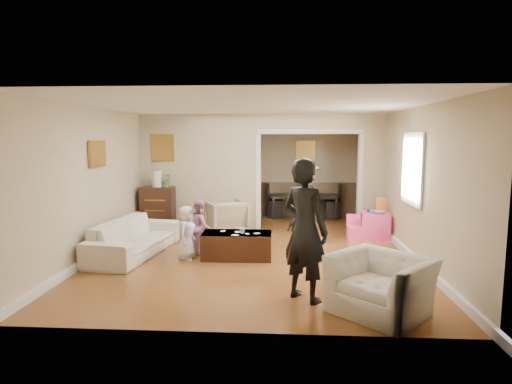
# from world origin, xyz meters

# --- Properties ---
(floor) EXTENTS (7.00, 7.00, 0.00)m
(floor) POSITION_xyz_m (0.00, 0.00, 0.00)
(floor) COLOR brown
(floor) RESTS_ON ground
(partition_left) EXTENTS (2.75, 0.18, 2.60)m
(partition_left) POSITION_xyz_m (-1.38, 1.80, 1.30)
(partition_left) COLOR tan
(partition_left) RESTS_ON ground
(partition_right) EXTENTS (0.55, 0.18, 2.60)m
(partition_right) POSITION_xyz_m (2.48, 1.80, 1.30)
(partition_right) COLOR tan
(partition_right) RESTS_ON ground
(partition_header) EXTENTS (2.22, 0.18, 0.35)m
(partition_header) POSITION_xyz_m (1.10, 1.80, 2.42)
(partition_header) COLOR tan
(partition_header) RESTS_ON partition_right
(window_pane) EXTENTS (0.03, 0.95, 1.10)m
(window_pane) POSITION_xyz_m (2.73, -0.40, 1.55)
(window_pane) COLOR white
(window_pane) RESTS_ON ground
(framed_art_partition) EXTENTS (0.45, 0.03, 0.55)m
(framed_art_partition) POSITION_xyz_m (-2.20, 1.70, 1.85)
(framed_art_partition) COLOR brown
(framed_art_partition) RESTS_ON partition_left
(framed_art_sofa_wall) EXTENTS (0.03, 0.55, 0.40)m
(framed_art_sofa_wall) POSITION_xyz_m (-2.71, -0.60, 1.80)
(framed_art_sofa_wall) COLOR brown
(framed_art_alcove) EXTENTS (0.45, 0.03, 0.55)m
(framed_art_alcove) POSITION_xyz_m (1.10, 3.44, 1.70)
(framed_art_alcove) COLOR brown
(sofa) EXTENTS (1.14, 2.26, 0.63)m
(sofa) POSITION_xyz_m (-2.12, -0.56, 0.32)
(sofa) COLOR silver
(sofa) RESTS_ON ground
(armchair_back) EXTENTS (1.06, 1.07, 0.73)m
(armchair_back) POSITION_xyz_m (-0.70, 1.16, 0.37)
(armchair_back) COLOR tan
(armchair_back) RESTS_ON ground
(armchair_front) EXTENTS (1.41, 1.40, 0.69)m
(armchair_front) POSITION_xyz_m (1.67, -2.87, 0.35)
(armchair_front) COLOR silver
(armchair_front) RESTS_ON ground
(dresser) EXTENTS (0.72, 0.41, 0.99)m
(dresser) POSITION_xyz_m (-2.27, 1.41, 0.50)
(dresser) COLOR #321A0F
(dresser) RESTS_ON ground
(table_lamp) EXTENTS (0.22, 0.22, 0.36)m
(table_lamp) POSITION_xyz_m (-2.27, 1.41, 1.17)
(table_lamp) COLOR beige
(table_lamp) RESTS_ON dresser
(potted_plant) EXTENTS (0.25, 0.22, 0.28)m
(potted_plant) POSITION_xyz_m (-2.07, 1.41, 1.13)
(potted_plant) COLOR #4C7835
(potted_plant) RESTS_ON dresser
(coffee_table) EXTENTS (1.20, 0.62, 0.45)m
(coffee_table) POSITION_xyz_m (-0.28, -0.65, 0.22)
(coffee_table) COLOR #351A10
(coffee_table) RESTS_ON ground
(coffee_cup) EXTENTS (0.10, 0.10, 0.09)m
(coffee_cup) POSITION_xyz_m (-0.18, -0.70, 0.49)
(coffee_cup) COLOR silver
(coffee_cup) RESTS_ON coffee_table
(play_table) EXTENTS (0.63, 0.63, 0.54)m
(play_table) POSITION_xyz_m (2.43, 0.97, 0.27)
(play_table) COLOR #E93D86
(play_table) RESTS_ON ground
(cereal_box) EXTENTS (0.21, 0.09, 0.30)m
(cereal_box) POSITION_xyz_m (2.55, 1.07, 0.69)
(cereal_box) COLOR yellow
(cereal_box) RESTS_ON play_table
(cyan_cup) EXTENTS (0.08, 0.08, 0.08)m
(cyan_cup) POSITION_xyz_m (2.33, 0.92, 0.58)
(cyan_cup) COLOR #2699BF
(cyan_cup) RESTS_ON play_table
(toy_block) EXTENTS (0.09, 0.08, 0.05)m
(toy_block) POSITION_xyz_m (2.31, 1.09, 0.56)
(toy_block) COLOR red
(toy_block) RESTS_ON play_table
(play_bowl) EXTENTS (0.24, 0.24, 0.05)m
(play_bowl) POSITION_xyz_m (2.48, 0.85, 0.57)
(play_bowl) COLOR silver
(play_bowl) RESTS_ON play_table
(dining_table) EXTENTS (1.75, 0.97, 0.61)m
(dining_table) POSITION_xyz_m (1.07, 3.21, 0.31)
(dining_table) COLOR black
(dining_table) RESTS_ON ground
(adult_person) EXTENTS (0.79, 0.77, 1.84)m
(adult_person) POSITION_xyz_m (0.79, -2.50, 0.92)
(adult_person) COLOR black
(adult_person) RESTS_ON ground
(child_kneel_a) EXTENTS (0.36, 0.49, 0.93)m
(child_kneel_a) POSITION_xyz_m (-1.13, -0.80, 0.47)
(child_kneel_a) COLOR silver
(child_kneel_a) RESTS_ON ground
(child_kneel_b) EXTENTS (0.51, 0.57, 0.97)m
(child_kneel_b) POSITION_xyz_m (-0.98, -0.35, 0.49)
(child_kneel_b) COLOR #CC7F9A
(child_kneel_b) RESTS_ON ground
(child_toddler) EXTENTS (0.45, 0.42, 0.74)m
(child_toddler) POSITION_xyz_m (0.77, 0.10, 0.37)
(child_toddler) COLOR black
(child_toddler) RESTS_ON ground
(craft_papers) EXTENTS (0.71, 0.41, 0.00)m
(craft_papers) POSITION_xyz_m (-0.23, -0.69, 0.45)
(craft_papers) COLOR white
(craft_papers) RESTS_ON coffee_table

